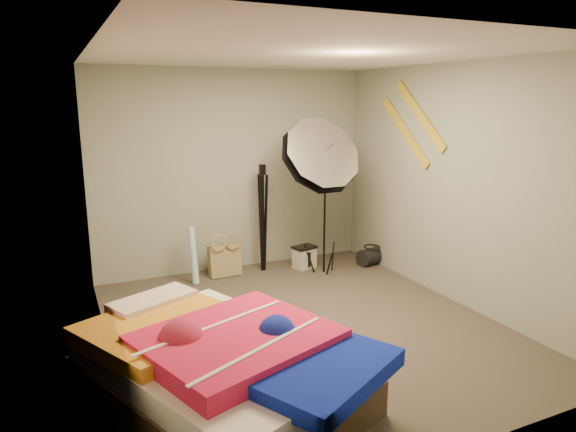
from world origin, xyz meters
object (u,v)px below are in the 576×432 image
tote_bag (225,260)px  camera_tripod (263,211)px  bed (220,364)px  camera_case (304,258)px  duffel_bag (371,256)px  wrapping_roll (193,255)px  photo_umbrella (318,158)px

tote_bag → camera_tripod: size_ratio=0.29×
bed → camera_tripod: size_ratio=1.72×
camera_case → duffel_bag: size_ratio=0.74×
wrapping_roll → photo_umbrella: size_ratio=0.33×
duffel_bag → photo_umbrella: size_ratio=0.18×
photo_umbrella → camera_tripod: size_ratio=1.50×
photo_umbrella → bed: bearing=-132.2°
tote_bag → duffel_bag: tote_bag is taller
wrapping_roll → camera_tripod: size_ratio=0.50×
duffel_bag → bed: 3.54m
camera_case → duffel_bag: 0.90m
wrapping_roll → duffel_bag: size_ratio=1.89×
photo_umbrella → camera_tripod: bearing=134.7°
duffel_bag → camera_tripod: camera_tripod is taller
tote_bag → camera_case: bearing=-10.0°
duffel_bag → photo_umbrella: bearing=175.6°
wrapping_roll → bed: 2.53m
photo_umbrella → camera_case: bearing=87.7°
camera_case → duffel_bag: (0.87, -0.25, -0.02)m
duffel_bag → camera_case: bearing=151.6°
tote_bag → camera_case: tote_bag is taller
duffel_bag → bed: bearing=-154.0°
camera_case → photo_umbrella: bearing=-106.4°
tote_bag → wrapping_roll: size_ratio=0.58×
wrapping_roll → bed: bearing=-100.4°
tote_bag → duffel_bag: size_ratio=1.09×
tote_bag → bed: bearing=-111.0°
photo_umbrella → tote_bag: bearing=153.3°
bed → camera_tripod: camera_tripod is taller
wrapping_roll → camera_tripod: bearing=5.8°
tote_bag → duffel_bag: (1.89, -0.38, -0.09)m
bed → tote_bag: bearing=71.4°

